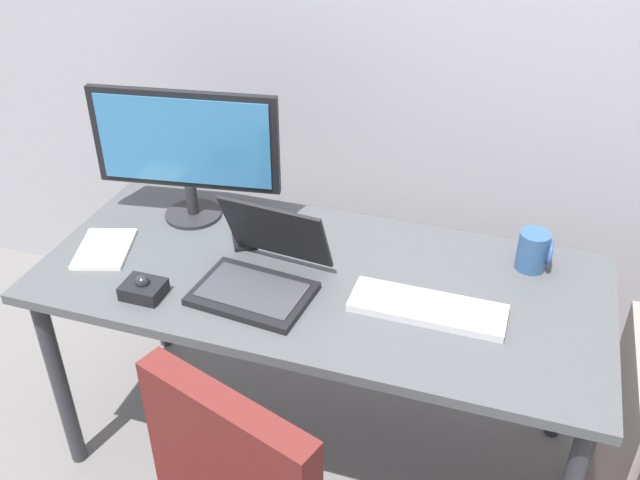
{
  "coord_description": "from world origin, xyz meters",
  "views": [
    {
      "loc": [
        0.5,
        -1.54,
        1.89
      ],
      "look_at": [
        0.0,
        0.0,
        0.83
      ],
      "focal_mm": 39.77,
      "sensor_mm": 36.0,
      "label": 1
    }
  ],
  "objects_px": {
    "monitor_main": "(186,147)",
    "coffee_mug": "(534,251)",
    "keyboard": "(428,307)",
    "paper_notepad": "(104,249)",
    "laptop": "(261,270)",
    "cell_phone": "(244,237)",
    "trackball_mouse": "(143,288)"
  },
  "relations": [
    {
      "from": "monitor_main",
      "to": "coffee_mug",
      "type": "height_order",
      "value": "monitor_main"
    },
    {
      "from": "keyboard",
      "to": "paper_notepad",
      "type": "relative_size",
      "value": 1.97
    },
    {
      "from": "paper_notepad",
      "to": "coffee_mug",
      "type": "bearing_deg",
      "value": 14.09
    },
    {
      "from": "monitor_main",
      "to": "keyboard",
      "type": "relative_size",
      "value": 1.4
    },
    {
      "from": "monitor_main",
      "to": "coffee_mug",
      "type": "bearing_deg",
      "value": 2.37
    },
    {
      "from": "laptop",
      "to": "paper_notepad",
      "type": "xyz_separation_m",
      "value": [
        -0.51,
        0.01,
        -0.05
      ]
    },
    {
      "from": "monitor_main",
      "to": "keyboard",
      "type": "distance_m",
      "value": 0.88
    },
    {
      "from": "keyboard",
      "to": "cell_phone",
      "type": "relative_size",
      "value": 2.89
    },
    {
      "from": "keyboard",
      "to": "coffee_mug",
      "type": "distance_m",
      "value": 0.38
    },
    {
      "from": "monitor_main",
      "to": "keyboard",
      "type": "height_order",
      "value": "monitor_main"
    },
    {
      "from": "coffee_mug",
      "to": "paper_notepad",
      "type": "distance_m",
      "value": 1.25
    },
    {
      "from": "monitor_main",
      "to": "paper_notepad",
      "type": "bearing_deg",
      "value": -121.83
    },
    {
      "from": "paper_notepad",
      "to": "cell_phone",
      "type": "height_order",
      "value": "paper_notepad"
    },
    {
      "from": "trackball_mouse",
      "to": "paper_notepad",
      "type": "relative_size",
      "value": 0.53
    },
    {
      "from": "trackball_mouse",
      "to": "coffee_mug",
      "type": "relative_size",
      "value": 0.94
    },
    {
      "from": "coffee_mug",
      "to": "cell_phone",
      "type": "xyz_separation_m",
      "value": [
        -0.85,
        -0.11,
        -0.05
      ]
    },
    {
      "from": "cell_phone",
      "to": "laptop",
      "type": "bearing_deg",
      "value": -84.1
    },
    {
      "from": "laptop",
      "to": "trackball_mouse",
      "type": "bearing_deg",
      "value": -153.73
    },
    {
      "from": "trackball_mouse",
      "to": "paper_notepad",
      "type": "height_order",
      "value": "trackball_mouse"
    },
    {
      "from": "laptop",
      "to": "trackball_mouse",
      "type": "height_order",
      "value": "laptop"
    },
    {
      "from": "keyboard",
      "to": "laptop",
      "type": "height_order",
      "value": "laptop"
    },
    {
      "from": "monitor_main",
      "to": "coffee_mug",
      "type": "xyz_separation_m",
      "value": [
        1.05,
        0.04,
        -0.19
      ]
    },
    {
      "from": "laptop",
      "to": "paper_notepad",
      "type": "height_order",
      "value": "laptop"
    },
    {
      "from": "laptop",
      "to": "cell_phone",
      "type": "xyz_separation_m",
      "value": [
        -0.14,
        0.2,
        -0.05
      ]
    },
    {
      "from": "trackball_mouse",
      "to": "cell_phone",
      "type": "relative_size",
      "value": 0.77
    },
    {
      "from": "monitor_main",
      "to": "trackball_mouse",
      "type": "xyz_separation_m",
      "value": [
        0.06,
        -0.42,
        -0.22
      ]
    },
    {
      "from": "trackball_mouse",
      "to": "coffee_mug",
      "type": "distance_m",
      "value": 1.09
    },
    {
      "from": "trackball_mouse",
      "to": "coffee_mug",
      "type": "height_order",
      "value": "coffee_mug"
    },
    {
      "from": "keyboard",
      "to": "trackball_mouse",
      "type": "distance_m",
      "value": 0.77
    },
    {
      "from": "monitor_main",
      "to": "trackball_mouse",
      "type": "distance_m",
      "value": 0.48
    },
    {
      "from": "coffee_mug",
      "to": "cell_phone",
      "type": "height_order",
      "value": "coffee_mug"
    },
    {
      "from": "monitor_main",
      "to": "trackball_mouse",
      "type": "relative_size",
      "value": 5.23
    }
  ]
}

